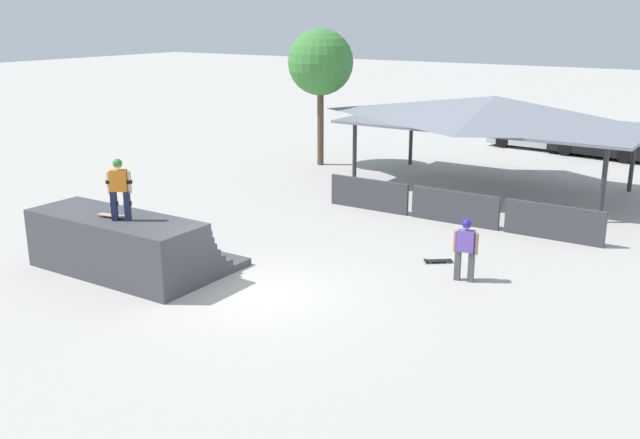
{
  "coord_description": "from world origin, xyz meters",
  "views": [
    {
      "loc": [
        9.97,
        -12.43,
        6.43
      ],
      "look_at": [
        -0.52,
        3.75,
        0.84
      ],
      "focal_mm": 40.0,
      "sensor_mm": 36.0,
      "label": 1
    }
  ],
  "objects_px": {
    "skateboard_on_deck": "(112,216)",
    "bystander_walking": "(466,245)",
    "skater_on_deck": "(119,185)",
    "parked_car_silver": "(534,136)",
    "tree_beside_pavilion": "(320,63)",
    "skateboard_on_ground": "(437,261)",
    "parked_car_black": "(600,144)"
  },
  "relations": [
    {
      "from": "skater_on_deck",
      "to": "skateboard_on_deck",
      "type": "height_order",
      "value": "skater_on_deck"
    },
    {
      "from": "tree_beside_pavilion",
      "to": "parked_car_silver",
      "type": "bearing_deg",
      "value": 53.7
    },
    {
      "from": "parked_car_silver",
      "to": "bystander_walking",
      "type": "bearing_deg",
      "value": -74.11
    },
    {
      "from": "tree_beside_pavilion",
      "to": "bystander_walking",
      "type": "bearing_deg",
      "value": -42.94
    },
    {
      "from": "skateboard_on_deck",
      "to": "tree_beside_pavilion",
      "type": "xyz_separation_m",
      "value": [
        -3.18,
        14.46,
        2.82
      ]
    },
    {
      "from": "parked_car_silver",
      "to": "parked_car_black",
      "type": "relative_size",
      "value": 0.95
    },
    {
      "from": "skateboard_on_deck",
      "to": "bystander_walking",
      "type": "relative_size",
      "value": 0.49
    },
    {
      "from": "skateboard_on_deck",
      "to": "tree_beside_pavilion",
      "type": "height_order",
      "value": "tree_beside_pavilion"
    },
    {
      "from": "skater_on_deck",
      "to": "parked_car_silver",
      "type": "height_order",
      "value": "skater_on_deck"
    },
    {
      "from": "skateboard_on_deck",
      "to": "skateboard_on_ground",
      "type": "distance_m",
      "value": 8.51
    },
    {
      "from": "tree_beside_pavilion",
      "to": "skater_on_deck",
      "type": "bearing_deg",
      "value": -76.22
    },
    {
      "from": "skateboard_on_ground",
      "to": "parked_car_silver",
      "type": "distance_m",
      "value": 18.47
    },
    {
      "from": "bystander_walking",
      "to": "tree_beside_pavilion",
      "type": "relative_size",
      "value": 0.27
    },
    {
      "from": "skater_on_deck",
      "to": "parked_car_silver",
      "type": "xyz_separation_m",
      "value": [
        3.13,
        23.58,
        -1.81
      ]
    },
    {
      "from": "bystander_walking",
      "to": "skater_on_deck",
      "type": "bearing_deg",
      "value": 21.53
    },
    {
      "from": "parked_car_silver",
      "to": "skateboard_on_deck",
      "type": "bearing_deg",
      "value": -94.58
    },
    {
      "from": "parked_car_black",
      "to": "tree_beside_pavilion",
      "type": "bearing_deg",
      "value": -131.46
    },
    {
      "from": "bystander_walking",
      "to": "parked_car_silver",
      "type": "height_order",
      "value": "bystander_walking"
    },
    {
      "from": "bystander_walking",
      "to": "parked_car_silver",
      "type": "bearing_deg",
      "value": -88.44
    },
    {
      "from": "skateboard_on_ground",
      "to": "parked_car_black",
      "type": "height_order",
      "value": "parked_car_black"
    },
    {
      "from": "skateboard_on_deck",
      "to": "tree_beside_pavilion",
      "type": "distance_m",
      "value": 15.07
    },
    {
      "from": "bystander_walking",
      "to": "skateboard_on_ground",
      "type": "bearing_deg",
      "value": -48.61
    },
    {
      "from": "skater_on_deck",
      "to": "parked_car_black",
      "type": "height_order",
      "value": "skater_on_deck"
    },
    {
      "from": "skateboard_on_deck",
      "to": "parked_car_silver",
      "type": "distance_m",
      "value": 23.83
    },
    {
      "from": "skater_on_deck",
      "to": "skateboard_on_ground",
      "type": "height_order",
      "value": "skater_on_deck"
    },
    {
      "from": "bystander_walking",
      "to": "skateboard_on_deck",
      "type": "bearing_deg",
      "value": 20.06
    },
    {
      "from": "skater_on_deck",
      "to": "skateboard_on_ground",
      "type": "xyz_separation_m",
      "value": [
        6.09,
        5.36,
        -2.36
      ]
    },
    {
      "from": "skateboard_on_deck",
      "to": "parked_car_black",
      "type": "distance_m",
      "value": 23.97
    },
    {
      "from": "bystander_walking",
      "to": "tree_beside_pavilion",
      "type": "bearing_deg",
      "value": -53.39
    },
    {
      "from": "bystander_walking",
      "to": "skateboard_on_ground",
      "type": "height_order",
      "value": "bystander_walking"
    },
    {
      "from": "skateboard_on_deck",
      "to": "tree_beside_pavilion",
      "type": "relative_size",
      "value": 0.14
    },
    {
      "from": "skateboard_on_ground",
      "to": "parked_car_black",
      "type": "bearing_deg",
      "value": -128.74
    }
  ]
}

